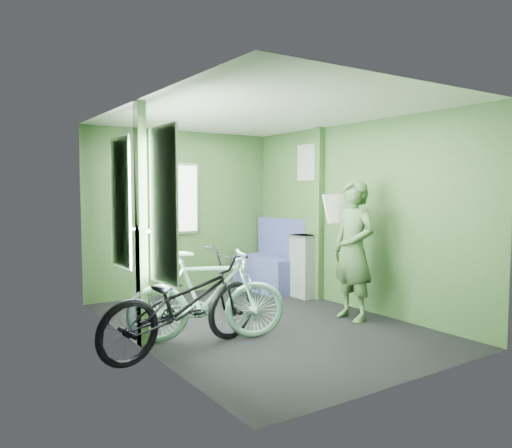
{
  "coord_description": "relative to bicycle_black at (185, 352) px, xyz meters",
  "views": [
    {
      "loc": [
        -3.04,
        -4.47,
        1.49
      ],
      "look_at": [
        0.0,
        0.1,
        1.1
      ],
      "focal_mm": 35.0,
      "sensor_mm": 36.0,
      "label": 1
    }
  ],
  "objects": [
    {
      "name": "waste_box",
      "position": [
        2.38,
        1.21,
        0.43
      ],
      "size": [
        0.25,
        0.35,
        0.86
      ],
      "primitive_type": "cube",
      "color": "slate",
      "rests_on": "ground"
    },
    {
      "name": "passenger",
      "position": [
        2.1,
        -0.01,
        0.79
      ],
      "size": [
        0.38,
        0.65,
        1.58
      ],
      "rotation": [
        0.0,
        0.0,
        -1.58
      ],
      "color": "#395830",
      "rests_on": "ground"
    },
    {
      "name": "bicycle_mint",
      "position": [
        0.31,
        0.14,
        0.0
      ],
      "size": [
        1.64,
        1.13,
        0.98
      ],
      "primitive_type": "imported",
      "rotation": [
        0.0,
        -0.16,
        1.17
      ],
      "color": "#93CFB7",
      "rests_on": "ground"
    },
    {
      "name": "bench_seat",
      "position": [
        2.27,
        1.86,
        0.31
      ],
      "size": [
        0.68,
        1.06,
        1.05
      ],
      "rotation": [
        0.0,
        0.0,
        0.13
      ],
      "color": "navy",
      "rests_on": "ground"
    },
    {
      "name": "bicycle_black",
      "position": [
        0.0,
        0.0,
        0.0
      ],
      "size": [
        1.83,
        1.0,
        0.96
      ],
      "primitive_type": "imported",
      "rotation": [
        0.0,
        -0.09,
        1.76
      ],
      "color": "black",
      "rests_on": "ground"
    },
    {
      "name": "room",
      "position": [
        1.08,
        0.45,
        1.44
      ],
      "size": [
        4.0,
        4.02,
        2.31
      ],
      "color": "black",
      "rests_on": "ground"
    }
  ]
}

